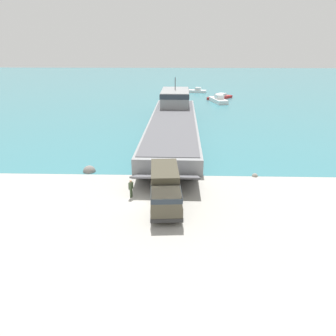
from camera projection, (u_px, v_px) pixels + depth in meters
ground_plane at (146, 201)px, 29.09m from camera, size 240.00×240.00×0.00m
water_surface at (171, 84)px, 119.19m from camera, size 240.00×180.00×0.01m
landing_craft at (174, 116)px, 56.05m from camera, size 8.00×44.57×7.20m
military_truck at (165, 188)px, 28.10m from camera, size 3.07×7.98×2.92m
soldier_on_ramp at (131, 187)px, 29.52m from camera, size 0.41×0.50×1.70m
moored_boat_a at (197, 91)px, 96.57m from camera, size 5.92×3.41×1.47m
moored_boat_b at (220, 97)px, 85.07m from camera, size 7.15×7.64×1.34m
moored_boat_c at (218, 100)px, 79.56m from camera, size 4.09×8.36×1.93m
shoreline_rock_a at (89, 172)px, 35.95m from camera, size 1.37×1.37×1.37m
shoreline_rock_b at (255, 176)px, 34.68m from camera, size 0.63×0.63×0.63m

